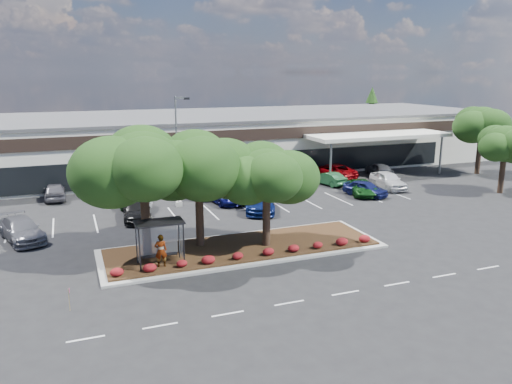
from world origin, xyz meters
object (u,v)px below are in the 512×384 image
object	(u,v)px
survey_stake	(69,297)
car_0	(22,230)
car_1	(139,204)
light_pole	(178,159)

from	to	relation	value
survey_stake	car_0	bearing A→B (deg)	103.11
car_0	car_1	world-z (taller)	car_0
light_pole	car_1	bearing A→B (deg)	-167.53
survey_stake	car_1	world-z (taller)	car_1
light_pole	car_1	xyz separation A→B (m)	(-3.55, -0.78, -3.40)
light_pole	car_0	xyz separation A→B (m)	(-11.99, -5.02, -3.33)
survey_stake	car_1	size ratio (longest dim) A/B	0.27
light_pole	car_0	world-z (taller)	light_pole
survey_stake	car_0	size ratio (longest dim) A/B	0.22
survey_stake	car_1	xyz separation A→B (m)	(5.61, 16.39, -0.04)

